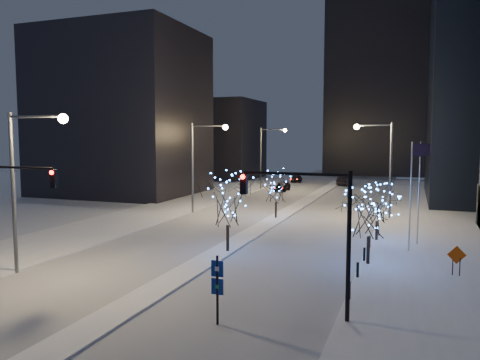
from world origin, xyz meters
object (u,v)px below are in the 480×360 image
at_px(car_near, 282,186).
at_px(holiday_tree_median_near, 228,202).
at_px(street_lamp_w_mid, 201,155).
at_px(traffic_signal_west, 6,203).
at_px(holiday_tree_plaza_near, 369,214).
at_px(street_lamp_w_near, 26,170).
at_px(car_far, 296,178).
at_px(traffic_signal_east, 315,219).
at_px(car_mid, 344,181).
at_px(street_lamp_w_far, 267,150).
at_px(construction_sign, 457,258).
at_px(street_lamp_east, 382,157).
at_px(holiday_tree_plaza_far, 377,205).
at_px(wayfinding_sign, 217,283).
at_px(holiday_tree_median_far, 276,187).

height_order(car_near, holiday_tree_median_near, holiday_tree_median_near).
height_order(street_lamp_w_mid, holiday_tree_median_near, street_lamp_w_mid).
bearing_deg(traffic_signal_west, holiday_tree_plaza_near, 30.91).
distance_m(street_lamp_w_near, car_far, 64.71).
relative_size(traffic_signal_east, car_mid, 1.41).
distance_m(street_lamp_w_far, car_near, 6.52).
distance_m(holiday_tree_median_near, construction_sign, 15.48).
distance_m(car_near, car_mid, 14.85).
height_order(car_mid, car_far, car_mid).
distance_m(street_lamp_east, car_far, 40.86).
bearing_deg(car_near, holiday_tree_plaza_far, -62.64).
xyz_separation_m(street_lamp_w_far, holiday_tree_plaza_far, (19.44, -32.99, -3.48)).
bearing_deg(holiday_tree_plaza_far, street_lamp_w_near, -138.81).
bearing_deg(street_lamp_east, wayfinding_sign, -99.27).
bearing_deg(holiday_tree_plaza_near, traffic_signal_west, -149.09).
height_order(street_lamp_w_far, holiday_tree_median_far, street_lamp_w_far).
distance_m(street_lamp_w_far, holiday_tree_median_far, 27.39).
bearing_deg(holiday_tree_median_far, holiday_tree_plaza_near, -54.69).
distance_m(street_lamp_w_near, holiday_tree_plaza_near, 21.78).
distance_m(street_lamp_w_near, traffic_signal_west, 2.70).
height_order(street_lamp_w_near, car_far, street_lamp_w_near).
relative_size(car_near, holiday_tree_median_near, 0.75).
distance_m(street_lamp_w_near, holiday_tree_median_near, 13.56).
distance_m(car_mid, wayfinding_sign, 64.66).
relative_size(car_near, construction_sign, 2.49).
distance_m(street_lamp_w_near, wayfinding_sign, 14.99).
xyz_separation_m(car_far, holiday_tree_plaza_near, (17.99, -55.10, 2.76)).
bearing_deg(street_lamp_east, traffic_signal_west, -121.69).
bearing_deg(street_lamp_east, car_mid, 103.85).
height_order(car_mid, holiday_tree_median_far, holiday_tree_median_far).
xyz_separation_m(street_lamp_east, car_near, (-16.12, 20.85, -5.68)).
bearing_deg(street_lamp_w_mid, traffic_signal_east, -55.49).
distance_m(street_lamp_w_near, construction_sign, 26.59).
distance_m(holiday_tree_plaza_far, construction_sign, 10.25).
relative_size(car_far, holiday_tree_median_near, 0.77).
bearing_deg(street_lamp_w_mid, street_lamp_w_far, 90.00).
bearing_deg(street_lamp_w_near, construction_sign, 18.77).
bearing_deg(car_far, street_lamp_w_mid, -100.73).
height_order(street_lamp_w_far, car_far, street_lamp_w_far).
distance_m(traffic_signal_east, holiday_tree_plaza_near, 10.54).
xyz_separation_m(holiday_tree_plaza_near, holiday_tree_plaza_far, (0.00, 7.68, -0.41)).
xyz_separation_m(holiday_tree_median_near, holiday_tree_median_far, (-0.58, 14.93, -0.49)).
bearing_deg(street_lamp_w_far, holiday_tree_median_near, -76.93).
height_order(street_lamp_east, holiday_tree_median_near, street_lamp_east).
height_order(traffic_signal_west, holiday_tree_median_near, traffic_signal_west).
relative_size(street_lamp_w_near, wayfinding_sign, 3.12).
xyz_separation_m(street_lamp_w_mid, car_far, (1.44, 39.43, -5.82)).
xyz_separation_m(car_far, construction_sign, (23.23, -56.05, 0.57)).
bearing_deg(holiday_tree_plaza_far, street_lamp_east, 92.17).
bearing_deg(holiday_tree_median_near, holiday_tree_plaza_far, 37.46).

